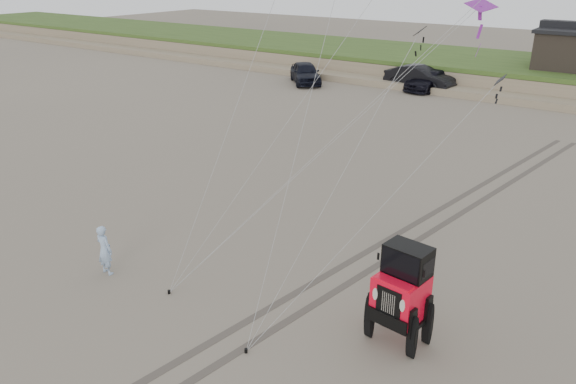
# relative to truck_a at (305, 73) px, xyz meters

# --- Properties ---
(ground) EXTENTS (160.00, 160.00, 0.00)m
(ground) POSITION_rel_truck_a_xyz_m (16.42, -27.89, -0.84)
(ground) COLOR #6B6054
(ground) RESTS_ON ground
(dune_ridge) EXTENTS (160.00, 14.25, 1.73)m
(dune_ridge) POSITION_rel_truck_a_xyz_m (16.42, 9.61, -0.02)
(dune_ridge) COLOR #7A6B54
(dune_ridge) RESTS_ON ground
(truck_a) EXTENTS (4.86, 4.97, 1.69)m
(truck_a) POSITION_rel_truck_a_xyz_m (0.00, 0.00, 0.00)
(truck_a) COLOR black
(truck_a) RESTS_ON ground
(truck_b) EXTENTS (5.54, 2.41, 1.77)m
(truck_b) POSITION_rel_truck_a_xyz_m (8.37, 3.25, 0.04)
(truck_b) COLOR black
(truck_b) RESTS_ON ground
(truck_c) EXTENTS (2.90, 5.43, 1.50)m
(truck_c) POSITION_rel_truck_a_xyz_m (9.16, 3.47, -0.10)
(truck_c) COLOR black
(truck_c) RESTS_ON ground
(jeep) EXTENTS (3.08, 5.92, 2.11)m
(jeep) POSITION_rel_truck_a_xyz_m (20.54, -26.29, 0.21)
(jeep) COLOR #FF0925
(jeep) RESTS_ON ground
(man) EXTENTS (0.60, 0.40, 1.63)m
(man) POSITION_rel_truck_a_xyz_m (11.70, -28.46, -0.03)
(man) COLOR #80A5C6
(man) RESTS_ON ground
(stake_main) EXTENTS (0.08, 0.08, 0.12)m
(stake_main) POSITION_rel_truck_a_xyz_m (14.15, -28.18, -0.78)
(stake_main) COLOR black
(stake_main) RESTS_ON ground
(stake_aux) EXTENTS (0.08, 0.08, 0.12)m
(stake_aux) POSITION_rel_truck_a_xyz_m (17.71, -28.95, -0.78)
(stake_aux) COLOR black
(stake_aux) RESTS_ON ground
(tire_tracks) EXTENTS (5.22, 29.74, 0.01)m
(tire_tracks) POSITION_rel_truck_a_xyz_m (18.42, -19.89, -0.84)
(tire_tracks) COLOR #4C443D
(tire_tracks) RESTS_ON ground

